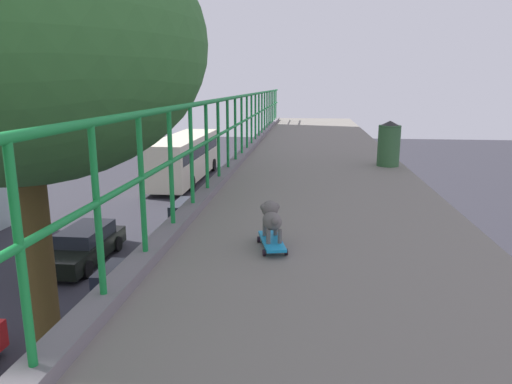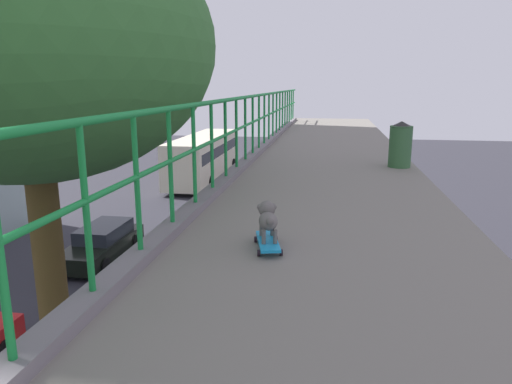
% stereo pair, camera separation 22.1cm
% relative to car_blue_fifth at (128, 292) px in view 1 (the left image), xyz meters
% --- Properties ---
extents(car_blue_fifth, '(1.82, 3.80, 1.48)m').
position_rel_car_blue_fifth_xyz_m(car_blue_fifth, '(0.00, 0.00, 0.00)').
color(car_blue_fifth, '#24399B').
rests_on(car_blue_fifth, ground).
extents(car_black_sixth, '(1.76, 4.47, 1.33)m').
position_rel_car_blue_fifth_xyz_m(car_black_sixth, '(-3.26, 3.88, -0.05)').
color(car_black_sixth, black).
rests_on(car_black_sixth, ground).
extents(car_green_seventh, '(1.85, 4.00, 1.63)m').
position_rel_car_blue_fifth_xyz_m(car_green_seventh, '(0.13, 7.45, 0.09)').
color(car_green_seventh, '#1C6B37').
rests_on(car_green_seventh, ground).
extents(city_bus, '(2.73, 11.30, 3.13)m').
position_rel_car_blue_fifth_xyz_m(city_bus, '(-3.43, 19.70, 1.09)').
color(city_bus, beige).
rests_on(city_bus, ground).
extents(roadside_tree_mid, '(5.12, 5.12, 9.08)m').
position_rel_car_blue_fifth_xyz_m(roadside_tree_mid, '(1.28, -6.30, 6.46)').
color(roadside_tree_mid, brown).
rests_on(roadside_tree_mid, ground).
extents(toy_skateboard, '(0.30, 0.57, 0.08)m').
position_rel_car_blue_fifth_xyz_m(toy_skateboard, '(4.89, -8.54, 4.66)').
color(toy_skateboard, '#1894D4').
rests_on(toy_skateboard, overpass_deck).
extents(small_dog, '(0.23, 0.42, 0.32)m').
position_rel_car_blue_fifth_xyz_m(small_dog, '(4.88, -8.49, 4.86)').
color(small_dog, '#615C5A').
rests_on(small_dog, toy_skateboard).
extents(litter_bin, '(0.39, 0.39, 0.79)m').
position_rel_car_blue_fifth_xyz_m(litter_bin, '(6.58, -4.06, 5.00)').
color(litter_bin, '#346238').
rests_on(litter_bin, overpass_deck).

